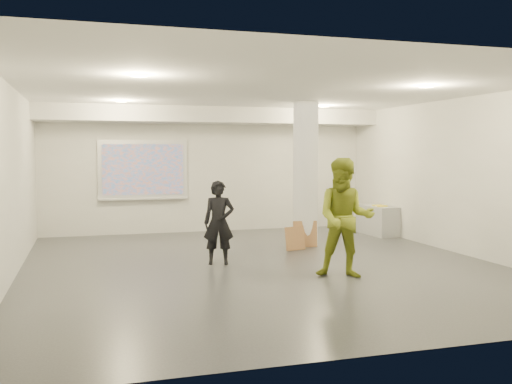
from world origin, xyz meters
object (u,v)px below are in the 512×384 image
object	(u,v)px
column	(306,174)
woman	(219,223)
projection_screen	(143,170)
man	(345,218)
credenza	(378,220)

from	to	relation	value
column	woman	distance (m)	2.74
projection_screen	man	world-z (taller)	projection_screen
projection_screen	man	xyz separation A→B (m)	(2.55, -5.72, -0.59)
credenza	man	world-z (taller)	man
projection_screen	man	distance (m)	6.29
man	credenza	bearing A→B (deg)	81.50
credenza	man	bearing A→B (deg)	-127.06
projection_screen	credenza	xyz separation A→B (m)	(5.32, -1.70, -1.18)
column	projection_screen	xyz separation A→B (m)	(-3.10, 2.65, 0.03)
column	credenza	xyz separation A→B (m)	(2.22, 0.95, -1.15)
credenza	man	distance (m)	4.91
woman	man	world-z (taller)	man
projection_screen	credenza	distance (m)	5.71
column	projection_screen	world-z (taller)	column
column	projection_screen	distance (m)	4.08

